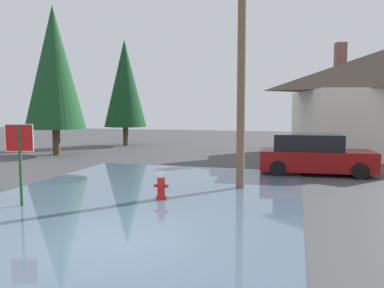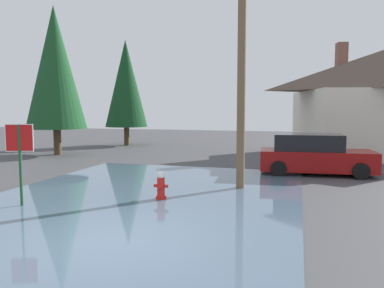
{
  "view_description": "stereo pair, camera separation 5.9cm",
  "coord_description": "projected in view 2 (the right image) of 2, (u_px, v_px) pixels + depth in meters",
  "views": [
    {
      "loc": [
        3.59,
        -6.82,
        2.72
      ],
      "look_at": [
        0.3,
        5.12,
        1.57
      ],
      "focal_mm": 35.8,
      "sensor_mm": 36.0,
      "label": 1
    },
    {
      "loc": [
        3.65,
        -6.8,
        2.72
      ],
      "look_at": [
        0.3,
        5.12,
        1.57
      ],
      "focal_mm": 35.8,
      "sensor_mm": 36.0,
      "label": 2
    }
  ],
  "objects": [
    {
      "name": "ground_plane",
      "position": [
        110.0,
        245.0,
        7.76
      ],
      "size": [
        80.0,
        80.0,
        0.1
      ],
      "primitive_type": "cube",
      "color": "#424244"
    },
    {
      "name": "flood_puddle",
      "position": [
        137.0,
        201.0,
        11.23
      ],
      "size": [
        9.34,
        13.5,
        0.03
      ],
      "primitive_type": "cube",
      "color": "#4C6075",
      "rests_on": "ground"
    },
    {
      "name": "stop_sign_near",
      "position": [
        20.0,
        148.0,
        10.48
      ],
      "size": [
        0.73,
        0.26,
        2.3
      ],
      "color": "#1E4C28",
      "rests_on": "ground"
    },
    {
      "name": "fire_hydrant",
      "position": [
        161.0,
        186.0,
        11.4
      ],
      "size": [
        0.44,
        0.37,
        0.87
      ],
      "color": "red",
      "rests_on": "ground"
    },
    {
      "name": "utility_pole",
      "position": [
        242.0,
        50.0,
        12.59
      ],
      "size": [
        1.6,
        0.28,
        8.93
      ],
      "color": "brown",
      "rests_on": "ground"
    },
    {
      "name": "parked_car",
      "position": [
        314.0,
        155.0,
        15.87
      ],
      "size": [
        4.66,
        2.37,
        1.67
      ],
      "color": "maroon",
      "rests_on": "ground"
    },
    {
      "name": "pine_tree_tall_left",
      "position": [
        126.0,
        84.0,
        28.0
      ],
      "size": [
        3.08,
        3.08,
        7.71
      ],
      "color": "#4C3823",
      "rests_on": "ground"
    },
    {
      "name": "pine_tree_mid_left",
      "position": [
        55.0,
        68.0,
        22.15
      ],
      "size": [
        3.45,
        3.45,
        8.63
      ],
      "color": "#4C3823",
      "rests_on": "ground"
    }
  ]
}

